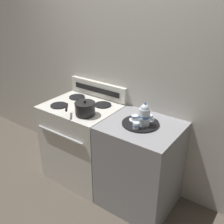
% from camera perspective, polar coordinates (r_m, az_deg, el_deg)
% --- Properties ---
extents(ground_plane, '(6.00, 6.00, 0.00)m').
position_cam_1_polar(ground_plane, '(3.19, -0.81, -15.62)').
color(ground_plane, brown).
extents(wall_back, '(6.00, 0.05, 2.20)m').
position_cam_1_polar(wall_back, '(2.87, 3.21, 5.08)').
color(wall_back, beige).
rests_on(wall_back, ground).
extents(stove, '(0.80, 0.68, 0.94)m').
position_cam_1_polar(stove, '(3.11, -6.35, -6.42)').
color(stove, silver).
rests_on(stove, ground).
extents(control_panel, '(0.78, 0.05, 0.18)m').
position_cam_1_polar(control_panel, '(3.06, -3.12, 4.98)').
color(control_panel, silver).
rests_on(control_panel, stove).
extents(side_counter, '(0.72, 0.65, 0.93)m').
position_cam_1_polar(side_counter, '(2.73, 6.09, -11.45)').
color(side_counter, '#939399').
rests_on(side_counter, ground).
extents(saucepan, '(0.30, 0.29, 0.15)m').
position_cam_1_polar(saucepan, '(2.64, -5.94, 0.82)').
color(saucepan, black).
rests_on(saucepan, stove).
extents(serving_tray, '(0.35, 0.35, 0.01)m').
position_cam_1_polar(serving_tray, '(2.49, 6.24, -2.50)').
color(serving_tray, black).
rests_on(serving_tray, side_counter).
extents(teapot, '(0.10, 0.17, 0.23)m').
position_cam_1_polar(teapot, '(2.41, 7.07, -0.63)').
color(teapot, silver).
rests_on(teapot, serving_tray).
extents(teacup_left, '(0.11, 0.11, 0.05)m').
position_cam_1_polar(teacup_left, '(2.55, 8.10, -1.14)').
color(teacup_left, silver).
rests_on(teacup_left, serving_tray).
extents(teacup_right, '(0.11, 0.11, 0.05)m').
position_cam_1_polar(teacup_right, '(2.52, 4.99, -1.27)').
color(teacup_right, silver).
rests_on(teacup_right, serving_tray).
extents(creamer_jug, '(0.06, 0.06, 0.06)m').
position_cam_1_polar(creamer_jug, '(2.38, 5.25, -2.93)').
color(creamer_jug, silver).
rests_on(creamer_jug, serving_tray).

